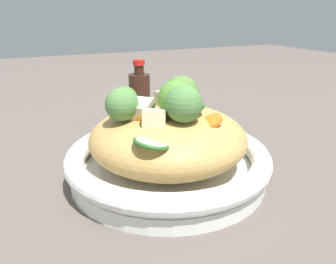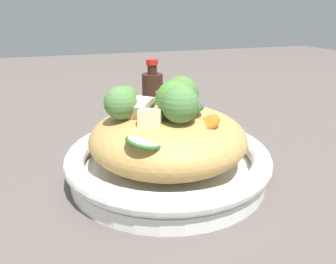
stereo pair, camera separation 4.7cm
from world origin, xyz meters
name	(u,v)px [view 1 (the left image)]	position (x,y,z in m)	size (l,w,h in m)	color
ground_plane	(168,177)	(0.00, 0.00, 0.00)	(3.00, 3.00, 0.00)	#584D49
serving_bowl	(168,162)	(0.00, 0.00, 0.03)	(0.29, 0.29, 0.05)	white
noodle_heap	(168,137)	(0.00, 0.00, 0.06)	(0.22, 0.22, 0.10)	tan
broccoli_florets	(167,100)	(0.01, 0.01, 0.12)	(0.15, 0.15, 0.07)	#98AE74
carrot_coins	(157,117)	(0.02, 0.02, 0.10)	(0.12, 0.09, 0.03)	orange
zucchini_slices	(166,116)	(0.01, 0.02, 0.10)	(0.13, 0.15, 0.04)	#C0DC99
chicken_chunks	(156,107)	(0.01, -0.01, 0.11)	(0.10, 0.11, 0.04)	beige
soy_sauce_bottle	(140,97)	(-0.05, -0.26, 0.06)	(0.04, 0.04, 0.14)	#381E14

